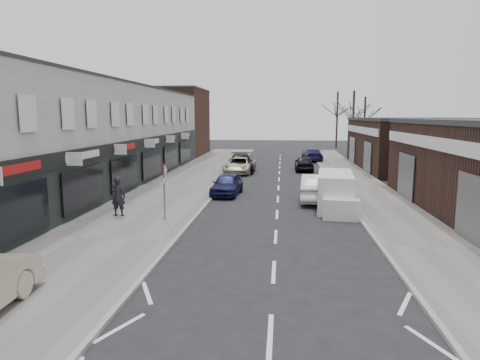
% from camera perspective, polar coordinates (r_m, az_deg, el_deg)
% --- Properties ---
extents(pavement_left, '(5.50, 64.00, 0.12)m').
position_cam_1_polar(pavement_left, '(30.25, -7.74, -0.73)').
color(pavement_left, slate).
rests_on(pavement_left, ground).
extents(pavement_right, '(3.50, 64.00, 0.12)m').
position_cam_1_polar(pavement_right, '(29.96, 16.22, -1.09)').
color(pavement_right, slate).
rests_on(pavement_right, ground).
extents(shop_terrace_left, '(8.00, 41.00, 7.10)m').
position_cam_1_polar(shop_terrace_left, '(29.90, -21.76, 5.36)').
color(shop_terrace_left, beige).
rests_on(shop_terrace_left, ground).
extents(brick_block_far, '(8.00, 10.00, 8.00)m').
position_cam_1_polar(brick_block_far, '(53.82, -9.20, 7.50)').
color(brick_block_far, '#4C2D20').
rests_on(brick_block_far, ground).
extents(right_unit_far, '(10.00, 16.00, 4.50)m').
position_cam_1_polar(right_unit_far, '(42.92, 22.34, 4.38)').
color(right_unit_far, '#362018').
rests_on(right_unit_far, ground).
extents(tree_far_a, '(3.60, 3.60, 8.00)m').
position_cam_1_polar(tree_far_a, '(55.95, 14.68, 3.26)').
color(tree_far_a, '#382D26').
rests_on(tree_far_a, ground).
extents(tree_far_b, '(3.60, 3.60, 7.50)m').
position_cam_1_polar(tree_far_b, '(62.27, 16.10, 3.72)').
color(tree_far_b, '#382D26').
rests_on(tree_far_b, ground).
extents(tree_far_c, '(3.60, 3.60, 8.50)m').
position_cam_1_polar(tree_far_c, '(67.73, 12.69, 4.21)').
color(tree_far_c, '#382D26').
rests_on(tree_far_c, ground).
extents(warning_sign, '(0.12, 0.80, 2.70)m').
position_cam_1_polar(warning_sign, '(19.96, -10.01, 0.65)').
color(warning_sign, slate).
rests_on(warning_sign, pavement_left).
extents(white_van, '(2.15, 5.11, 1.93)m').
position_cam_1_polar(white_van, '(23.00, 12.61, -1.64)').
color(white_van, white).
rests_on(white_van, ground).
extents(pedestrian, '(0.72, 0.49, 1.92)m').
position_cam_1_polar(pedestrian, '(21.34, -15.94, -2.09)').
color(pedestrian, black).
rests_on(pedestrian, pavement_left).
extents(parked_car_left_a, '(1.88, 4.08, 1.35)m').
position_cam_1_polar(parked_car_left_a, '(26.67, -1.75, -0.56)').
color(parked_car_left_a, '#141740').
rests_on(parked_car_left_a, ground).
extents(parked_car_left_b, '(2.72, 5.58, 1.56)m').
position_cam_1_polar(parked_car_left_b, '(37.73, 0.12, 2.29)').
color(parked_car_left_b, black).
rests_on(parked_car_left_b, ground).
extents(parked_car_left_c, '(2.69, 5.08, 1.36)m').
position_cam_1_polar(parked_car_left_c, '(36.73, -0.04, 1.96)').
color(parked_car_left_c, beige).
rests_on(parked_car_left_c, ground).
extents(parked_car_right_a, '(2.04, 4.89, 1.57)m').
position_cam_1_polar(parked_car_right_a, '(25.14, 10.14, -1.00)').
color(parked_car_right_a, silver).
rests_on(parked_car_right_a, ground).
extents(parked_car_right_b, '(1.62, 4.02, 1.37)m').
position_cam_1_polar(parked_car_right_b, '(38.75, 8.56, 2.22)').
color(parked_car_right_b, black).
rests_on(parked_car_right_b, ground).
extents(parked_car_right_c, '(2.22, 4.84, 1.37)m').
position_cam_1_polar(parked_car_right_c, '(47.46, 9.61, 3.35)').
color(parked_car_right_c, '#191645').
rests_on(parked_car_right_c, ground).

